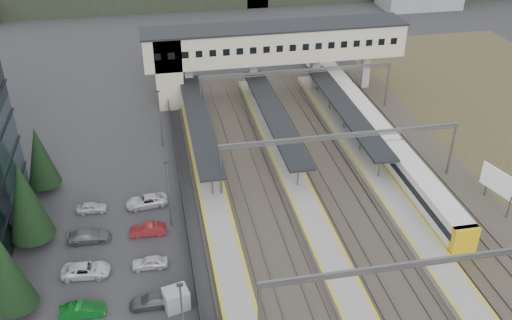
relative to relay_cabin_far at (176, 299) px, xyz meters
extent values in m
plane|color=#2B2B2D|center=(8.33, 2.05, -0.98)|extent=(220.00, 220.00, 0.00)
cylinder|color=black|center=(-13.67, 2.05, -0.38)|extent=(0.44, 0.44, 1.20)
cone|color=black|center=(-13.67, 2.05, 3.52)|extent=(3.64, 3.64, 7.00)
cylinder|color=black|center=(-13.67, 12.05, -0.38)|extent=(0.44, 0.44, 1.20)
cone|color=black|center=(-13.67, 12.05, 4.27)|extent=(4.42, 4.42, 8.50)
cylinder|color=black|center=(-13.67, 22.05, -0.38)|extent=(0.44, 0.44, 1.20)
cone|color=black|center=(-13.67, 22.05, 3.62)|extent=(3.74, 3.74, 7.20)
imported|color=#0B5919|center=(-8.17, 0.55, -0.33)|extent=(3.94, 1.41, 1.30)
imported|color=silver|center=(-8.17, 5.85, -0.34)|extent=(4.74, 2.49, 1.27)
imported|color=#505457|center=(-8.17, 11.15, -0.33)|extent=(4.48, 1.90, 1.29)
imported|color=#B0AEB3|center=(-8.17, 16.45, -0.40)|extent=(3.46, 1.57, 1.15)
imported|color=#4A4A50|center=(-2.17, 0.55, -0.40)|extent=(4.04, 1.73, 1.16)
imported|color=silver|center=(-2.17, 5.85, -0.38)|extent=(3.58, 1.62, 1.19)
imported|color=maroon|center=(-2.17, 11.15, -0.35)|extent=(3.89, 1.52, 1.26)
imported|color=silver|center=(-2.17, 16.45, -0.33)|extent=(4.84, 2.58, 1.29)
cube|color=black|center=(0.33, -5.95, 7.02)|extent=(0.50, 0.25, 0.15)
cylinder|color=slate|center=(0.33, 12.05, 3.02)|extent=(0.16, 0.16, 8.00)
cube|color=black|center=(0.33, 12.05, 7.02)|extent=(0.50, 0.25, 0.15)
cylinder|color=slate|center=(0.33, 30.05, 3.02)|extent=(0.16, 0.16, 8.00)
cube|color=black|center=(0.33, 30.05, 7.02)|extent=(0.50, 0.25, 0.15)
cube|color=#26282B|center=(1.83, 7.05, 0.02)|extent=(0.08, 90.00, 2.00)
cube|color=gray|center=(0.00, 0.00, 0.00)|extent=(2.49, 2.23, 1.96)
cube|color=#3E3B30|center=(20.33, 7.05, -0.88)|extent=(34.00, 90.00, 0.20)
cube|color=#59544C|center=(7.61, 7.05, -0.70)|extent=(0.08, 90.00, 0.14)
cube|color=#59544C|center=(9.05, 7.05, -0.70)|extent=(0.08, 90.00, 0.14)
cube|color=#59544C|center=(11.61, 7.05, -0.70)|extent=(0.08, 90.00, 0.14)
cube|color=#59544C|center=(13.05, 7.05, -0.70)|extent=(0.08, 90.00, 0.14)
cube|color=#59544C|center=(17.61, 7.05, -0.70)|extent=(0.08, 90.00, 0.14)
cube|color=#59544C|center=(19.05, 7.05, -0.70)|extent=(0.08, 90.00, 0.14)
cube|color=#59544C|center=(21.61, 7.05, -0.70)|extent=(0.08, 90.00, 0.14)
cube|color=#59544C|center=(23.05, 7.05, -0.70)|extent=(0.08, 90.00, 0.14)
cube|color=#59544C|center=(27.61, 7.05, -0.70)|extent=(0.08, 90.00, 0.14)
cube|color=#59544C|center=(29.05, 7.05, -0.70)|extent=(0.08, 90.00, 0.14)
cube|color=#59544C|center=(31.61, 7.05, -0.70)|extent=(0.08, 90.00, 0.14)
cube|color=#59544C|center=(33.05, 7.05, -0.70)|extent=(0.08, 90.00, 0.14)
cube|color=gray|center=(5.33, 7.05, -0.53)|extent=(3.20, 82.00, 0.90)
cube|color=gold|center=(3.88, 7.05, -0.07)|extent=(0.25, 82.00, 0.02)
cube|color=gold|center=(6.78, 7.05, -0.07)|extent=(0.25, 82.00, 0.02)
cube|color=gray|center=(15.33, 7.05, -0.53)|extent=(3.20, 82.00, 0.90)
cube|color=gold|center=(13.88, 7.05, -0.07)|extent=(0.25, 82.00, 0.02)
cube|color=gold|center=(16.78, 7.05, -0.07)|extent=(0.25, 82.00, 0.02)
cube|color=gray|center=(25.33, 7.05, -0.53)|extent=(3.20, 82.00, 0.90)
cube|color=gold|center=(23.88, 7.05, -0.07)|extent=(0.25, 82.00, 0.02)
cube|color=gold|center=(26.78, 7.05, -0.07)|extent=(0.25, 82.00, 0.02)
cube|color=black|center=(5.33, 29.05, 3.02)|extent=(3.00, 30.00, 0.25)
cube|color=slate|center=(5.33, 29.05, 2.87)|extent=(3.10, 30.00, 0.12)
cylinder|color=slate|center=(5.33, 16.05, 1.42)|extent=(0.20, 0.20, 3.10)
cylinder|color=slate|center=(5.33, 22.55, 1.42)|extent=(0.20, 0.20, 3.10)
cylinder|color=slate|center=(5.33, 29.05, 1.42)|extent=(0.20, 0.20, 3.10)
cylinder|color=slate|center=(5.33, 35.55, 1.42)|extent=(0.20, 0.20, 3.10)
cylinder|color=slate|center=(5.33, 42.05, 1.42)|extent=(0.20, 0.20, 3.10)
cube|color=black|center=(15.33, 29.05, 3.02)|extent=(3.00, 30.00, 0.25)
cube|color=slate|center=(15.33, 29.05, 2.87)|extent=(3.10, 30.00, 0.12)
cylinder|color=slate|center=(15.33, 16.05, 1.42)|extent=(0.20, 0.20, 3.10)
cylinder|color=slate|center=(15.33, 22.55, 1.42)|extent=(0.20, 0.20, 3.10)
cylinder|color=slate|center=(15.33, 29.05, 1.42)|extent=(0.20, 0.20, 3.10)
cylinder|color=slate|center=(15.33, 35.55, 1.42)|extent=(0.20, 0.20, 3.10)
cylinder|color=slate|center=(15.33, 42.05, 1.42)|extent=(0.20, 0.20, 3.10)
cube|color=black|center=(25.33, 29.05, 3.02)|extent=(3.00, 30.00, 0.25)
cube|color=slate|center=(25.33, 29.05, 2.87)|extent=(3.10, 30.00, 0.12)
cylinder|color=slate|center=(25.33, 16.05, 1.42)|extent=(0.20, 0.20, 3.10)
cylinder|color=slate|center=(25.33, 22.55, 1.42)|extent=(0.20, 0.20, 3.10)
cylinder|color=slate|center=(25.33, 29.05, 1.42)|extent=(0.20, 0.20, 3.10)
cylinder|color=slate|center=(25.33, 35.55, 1.42)|extent=(0.20, 0.20, 3.10)
cylinder|color=slate|center=(25.33, 42.05, 1.42)|extent=(0.20, 0.20, 3.10)
cube|color=#C0B099|center=(18.83, 44.05, 7.52)|extent=(40.00, 6.00, 5.00)
cube|color=black|center=(18.83, 44.05, 10.07)|extent=(40.40, 6.40, 0.30)
cube|color=#C0B099|center=(2.33, 44.05, 4.52)|extent=(4.00, 6.00, 11.00)
cube|color=black|center=(0.83, 41.03, 7.62)|extent=(1.00, 0.06, 1.00)
cube|color=black|center=(2.83, 41.03, 7.62)|extent=(1.00, 0.06, 1.00)
cube|color=black|center=(4.83, 41.03, 7.62)|extent=(1.00, 0.06, 1.00)
cube|color=black|center=(6.83, 41.03, 7.62)|extent=(1.00, 0.06, 1.00)
cube|color=black|center=(8.83, 41.03, 7.62)|extent=(1.00, 0.06, 1.00)
cube|color=black|center=(10.83, 41.03, 7.62)|extent=(1.00, 0.06, 1.00)
cube|color=black|center=(12.83, 41.03, 7.62)|extent=(1.00, 0.06, 1.00)
cube|color=black|center=(14.83, 41.03, 7.62)|extent=(1.00, 0.06, 1.00)
cube|color=black|center=(16.83, 41.03, 7.62)|extent=(1.00, 0.06, 1.00)
cube|color=black|center=(18.83, 41.03, 7.62)|extent=(1.00, 0.06, 1.00)
cube|color=black|center=(20.83, 41.03, 7.62)|extent=(1.00, 0.06, 1.00)
cube|color=black|center=(22.83, 41.03, 7.62)|extent=(1.00, 0.06, 1.00)
cube|color=black|center=(24.83, 41.03, 7.62)|extent=(1.00, 0.06, 1.00)
cube|color=black|center=(26.83, 41.03, 7.62)|extent=(1.00, 0.06, 1.00)
cube|color=black|center=(28.83, 41.03, 7.62)|extent=(1.00, 0.06, 1.00)
cube|color=black|center=(30.83, 41.03, 7.62)|extent=(1.00, 0.06, 1.00)
cube|color=black|center=(32.83, 41.03, 7.62)|extent=(1.00, 0.06, 1.00)
cube|color=black|center=(34.83, 41.03, 7.62)|extent=(1.00, 0.06, 1.00)
cube|color=black|center=(36.83, 41.03, 7.62)|extent=(1.00, 0.06, 1.00)
cube|color=gray|center=(3.83, 44.05, 2.02)|extent=(1.20, 1.60, 6.00)
cube|color=gray|center=(5.33, 44.05, 2.02)|extent=(1.20, 1.60, 6.00)
cube|color=gray|center=(15.33, 44.05, 2.02)|extent=(1.20, 1.60, 6.00)
cube|color=gray|center=(25.33, 44.05, 2.02)|extent=(1.20, 1.60, 6.00)
cube|color=gray|center=(33.83, 44.05, 2.02)|extent=(1.20, 1.60, 6.00)
cylinder|color=slate|center=(6.33, -5.95, 2.52)|extent=(0.28, 0.28, 7.00)
cube|color=slate|center=(20.33, -5.95, 6.02)|extent=(28.40, 0.25, 0.35)
cube|color=slate|center=(20.33, -5.95, 5.62)|extent=(28.40, 0.12, 0.12)
cylinder|color=slate|center=(6.33, 16.05, 2.52)|extent=(0.28, 0.28, 7.00)
cylinder|color=slate|center=(34.33, 16.05, 2.52)|extent=(0.28, 0.28, 7.00)
cube|color=slate|center=(20.33, 16.05, 6.02)|extent=(28.40, 0.25, 0.35)
cube|color=slate|center=(20.33, 16.05, 5.62)|extent=(28.40, 0.12, 0.12)
cylinder|color=slate|center=(6.33, 36.05, 2.52)|extent=(0.28, 0.28, 7.00)
cylinder|color=slate|center=(34.33, 36.05, 2.52)|extent=(0.28, 0.28, 7.00)
cube|color=slate|center=(20.33, 36.05, 6.02)|extent=(28.40, 0.25, 0.35)
cube|color=slate|center=(20.33, 36.05, 5.62)|extent=(28.40, 0.12, 0.12)
cube|color=white|center=(28.33, 10.35, 0.97)|extent=(2.60, 17.99, 3.35)
cube|color=black|center=(28.33, 10.35, 1.34)|extent=(2.66, 17.39, 0.84)
cube|color=slate|center=(28.33, 10.35, -0.47)|extent=(2.23, 16.59, 0.46)
cube|color=white|center=(28.33, 28.94, 0.97)|extent=(2.60, 17.99, 3.35)
cube|color=black|center=(28.33, 28.94, 1.34)|extent=(2.66, 17.39, 0.84)
cube|color=slate|center=(28.33, 28.94, -0.47)|extent=(2.23, 16.59, 0.46)
cube|color=white|center=(28.33, 47.53, 0.97)|extent=(2.60, 17.99, 3.35)
cube|color=black|center=(28.33, 47.53, 1.34)|extent=(2.66, 17.39, 0.84)
cube|color=slate|center=(28.33, 47.53, -0.47)|extent=(2.23, 16.59, 0.46)
cube|color=yellow|center=(28.33, 1.45, 0.97)|extent=(2.62, 0.90, 3.35)
cylinder|color=slate|center=(36.41, 6.36, 0.49)|extent=(0.20, 0.20, 2.95)
cylinder|color=slate|center=(36.41, 10.89, 0.49)|extent=(0.20, 0.20, 2.95)
cube|color=silver|center=(36.41, 8.62, 2.25)|extent=(1.58, 5.38, 2.76)
camera|label=1|loc=(-0.19, -37.95, 36.31)|focal=40.00mm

